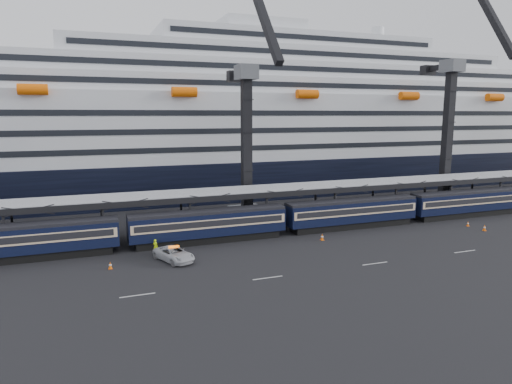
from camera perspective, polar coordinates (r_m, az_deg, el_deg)
ground at (r=61.01m, az=23.33°, el=-5.61°), size 260.00×260.00×0.00m
train at (r=65.10m, az=14.41°, el=-2.20°), size 133.05×3.00×4.05m
canopy at (r=70.45m, az=15.76°, el=1.15°), size 130.00×6.25×5.53m
cruise_ship at (r=96.93m, az=4.11°, el=7.93°), size 214.09×28.84×34.00m
crane_dark_near at (r=64.44m, az=-1.08°, el=6.72°), size 4.50×17.75×35.08m
crane_dark_mid at (r=82.17m, az=23.07°, el=7.59°), size 4.50×18.24×39.64m
pickup_truck at (r=49.18m, az=-10.21°, el=-7.65°), size 4.26×5.80×1.47m
worker at (r=52.06m, az=-12.47°, el=-6.66°), size 0.70×0.69×1.63m
traffic_cone_b at (r=48.37m, az=-17.76°, el=-8.70°), size 0.39×0.39×0.78m
traffic_cone_c at (r=56.80m, az=8.27°, el=-5.56°), size 0.43×0.43×0.85m
traffic_cone_d at (r=69.60m, az=24.97°, el=-3.61°), size 0.36×0.36×0.72m
traffic_cone_e at (r=67.89m, az=26.66°, el=-4.00°), size 0.42×0.42×0.85m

